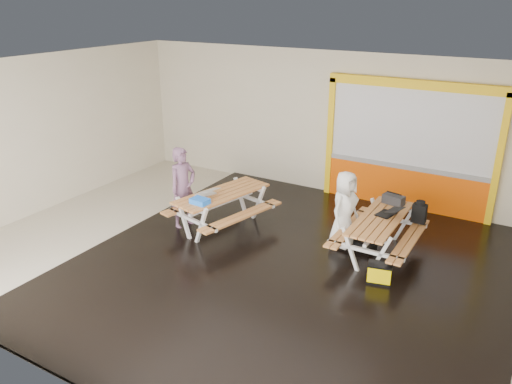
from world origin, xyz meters
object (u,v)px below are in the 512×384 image
Objects in this scene: picnic_table_right at (380,227)px; dark_case at (364,245)px; picnic_table_left at (222,202)px; fluke_bag at (379,273)px; blue_pouch at (200,201)px; laptop_left at (207,193)px; person_right at (344,209)px; laptop_right at (389,212)px; toolbox at (394,199)px; backpack at (419,212)px; person_left at (183,188)px.

dark_case is (-0.29, 0.10, -0.51)m from picnic_table_right.
picnic_table_right reaches higher than dark_case.
picnic_table_left is 5.24× the size of fluke_bag.
blue_pouch reaches higher than picnic_table_left.
blue_pouch is 0.89× the size of dark_case.
laptop_left is 0.46m from blue_pouch.
picnic_table_left is 1.61× the size of person_right.
person_right is at bearing -160.49° from dark_case.
toolbox reaches higher than laptop_right.
toolbox reaches higher than picnic_table_right.
laptop_left is 1.28× the size of dark_case.
laptop_right is 3.64m from blue_pouch.
toolbox is at bearing 24.28° from laptop_left.
backpack is 1.24m from dark_case.
dark_case is at bearing -140.84° from backpack.
picnic_table_left reaches higher than fluke_bag.
fluke_bag is (0.33, -1.73, -0.70)m from toolbox.
picnic_table_left is at bearing -161.04° from backpack.
blue_pouch is at bearing -156.08° from dark_case.
toolbox is 0.54m from backpack.
picnic_table_right is 4.61× the size of toolbox.
toolbox is at bearing -30.92° from person_right.
person_left is 4.96× the size of blue_pouch.
person_left is 3.47× the size of laptop_left.
laptop_left is 1.11× the size of fluke_bag.
laptop_left is at bearing -75.93° from person_left.
blue_pouch is 3.67m from fluke_bag.
picnic_table_left is 6.05× the size of dark_case.
person_right reaches higher than blue_pouch.
picnic_table_left is 3.03m from dark_case.
person_right is (2.52, 0.47, 0.21)m from picnic_table_left.
backpack is at bearing -58.31° from person_left.
person_right reaches higher than picnic_table_left.
person_left reaches higher than blue_pouch.
person_right is 1.54m from fluke_bag.
person_right reaches higher than fluke_bag.
picnic_table_left is at bearing 172.59° from fluke_bag.
picnic_table_left is 6.78× the size of blue_pouch.
blue_pouch is at bearing -106.85° from person_left.
person_left is at bearing -160.30° from picnic_table_left.
picnic_table_left is at bearing -168.47° from laptop_right.
backpack is 0.96× the size of fluke_bag.
laptop_right reaches higher than picnic_table_left.
picnic_table_left is 2.57m from person_right.
person_left reaches higher than backpack.
backpack is (3.80, 1.99, -0.15)m from blue_pouch.
blue_pouch is (-3.36, -1.38, 0.02)m from laptop_right.
blue_pouch is at bearing -176.20° from fluke_bag.
picnic_table_left reaches higher than picnic_table_right.
person_left is 3.84× the size of fluke_bag.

